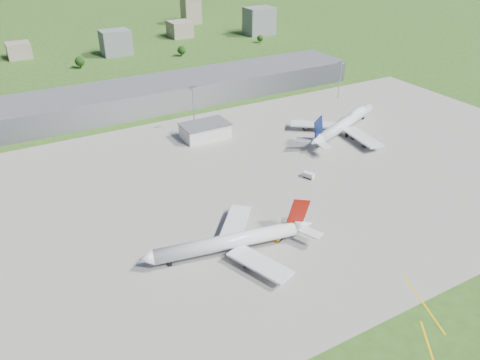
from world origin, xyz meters
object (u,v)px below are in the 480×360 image
airliner_red_twin (233,242)px  van_white_far (374,147)px  tug_yellow (278,238)px  airliner_blue_quad (345,123)px  van_white_near (309,176)px

airliner_red_twin → van_white_far: 118.62m
airliner_red_twin → van_white_far: bearing=-148.7°
airliner_red_twin → tug_yellow: bearing=-175.7°
airliner_blue_quad → van_white_near: size_ratio=11.75×
tug_yellow → van_white_near: (40.44, 34.84, 0.41)m
van_white_near → airliner_blue_quad: bearing=-78.3°
airliner_red_twin → tug_yellow: 19.49m
airliner_blue_quad → van_white_far: (-1.34, -25.77, -4.34)m
airliner_red_twin → van_white_far: size_ratio=14.50×
airliner_blue_quad → van_white_far: airliner_blue_quad is taller
airliner_blue_quad → van_white_near: bearing=-168.6°
airliner_blue_quad → van_white_near: airliner_blue_quad is taller
tug_yellow → van_white_near: 53.38m
airliner_red_twin → airliner_blue_quad: size_ratio=0.93×
airliner_red_twin → van_white_near: 67.98m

